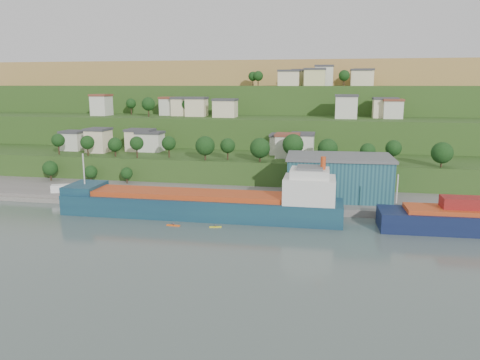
% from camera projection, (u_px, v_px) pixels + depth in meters
% --- Properties ---
extents(ground, '(500.00, 500.00, 0.00)m').
position_uv_depth(ground, '(193.00, 225.00, 120.94)').
color(ground, '#4D5D56').
rests_on(ground, ground).
extents(quay, '(220.00, 26.00, 4.00)m').
position_uv_depth(quay, '(282.00, 202.00, 144.08)').
color(quay, slate).
rests_on(quay, ground).
extents(pebble_beach, '(40.00, 18.00, 2.40)m').
position_uv_depth(pebble_beach, '(51.00, 196.00, 152.48)').
color(pebble_beach, slate).
rests_on(pebble_beach, ground).
extents(hillside, '(360.00, 211.19, 96.00)m').
position_uv_depth(hillside, '(274.00, 144.00, 283.14)').
color(hillside, '#284719').
rests_on(hillside, ground).
extents(cargo_ship_near, '(77.01, 13.01, 19.77)m').
position_uv_depth(cargo_ship_near, '(209.00, 206.00, 127.64)').
color(cargo_ship_near, '#122A44').
rests_on(cargo_ship_near, ground).
extents(warehouse, '(31.80, 20.33, 12.80)m').
position_uv_depth(warehouse, '(338.00, 177.00, 140.60)').
color(warehouse, '#1B4453').
rests_on(warehouse, quay).
extents(caravan, '(7.29, 5.26, 3.14)m').
position_uv_depth(caravan, '(62.00, 189.00, 148.97)').
color(caravan, white).
rests_on(caravan, pebble_beach).
extents(dinghy, '(4.75, 2.24, 0.92)m').
position_uv_depth(dinghy, '(87.00, 196.00, 145.28)').
color(dinghy, silver).
rests_on(dinghy, pebble_beach).
extents(kayak_orange, '(3.56, 0.74, 0.88)m').
position_uv_depth(kayak_orange, '(173.00, 225.00, 119.93)').
color(kayak_orange, '#F65C15').
rests_on(kayak_orange, ground).
extents(kayak_yellow, '(3.11, 1.30, 0.77)m').
position_uv_depth(kayak_yellow, '(215.00, 226.00, 118.65)').
color(kayak_yellow, yellow).
rests_on(kayak_yellow, ground).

